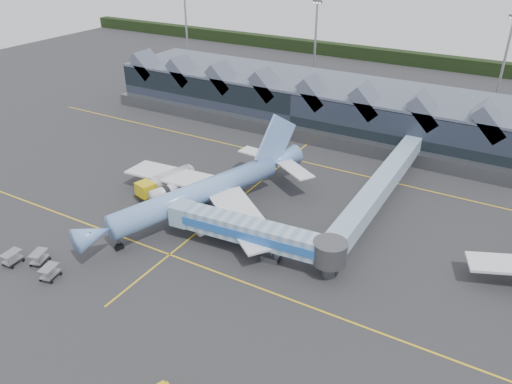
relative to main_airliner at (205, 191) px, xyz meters
The scene contains 9 objects.
ground 5.60m from the main_airliner, 59.82° to the right, with size 260.00×260.00×0.00m, color #2C2C2F.
taxi_stripes 7.75m from the main_airliner, 72.18° to the left, with size 120.00×60.00×0.01m.
tree_line_far 106.48m from the main_airliner, 88.89° to the left, with size 260.00×4.00×4.00m, color black.
terminal 43.91m from the main_airliner, 93.91° to the left, with size 90.00×22.25×12.52m.
light_masts 64.17m from the main_airliner, 68.72° to the left, with size 132.40×42.56×22.45m.
main_airliner is the anchor object (origin of this frame).
jet_bridge 14.61m from the main_airliner, 23.41° to the right, with size 25.07×5.48×5.21m.
fuel_truck 9.71m from the main_airliner, 166.32° to the left, with size 5.24×10.93×3.66m.
baggage_carts 25.41m from the main_airliner, 116.30° to the right, with size 8.65×4.49×1.72m.
Camera 1 is at (37.68, -49.88, 39.52)m, focal length 35.00 mm.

